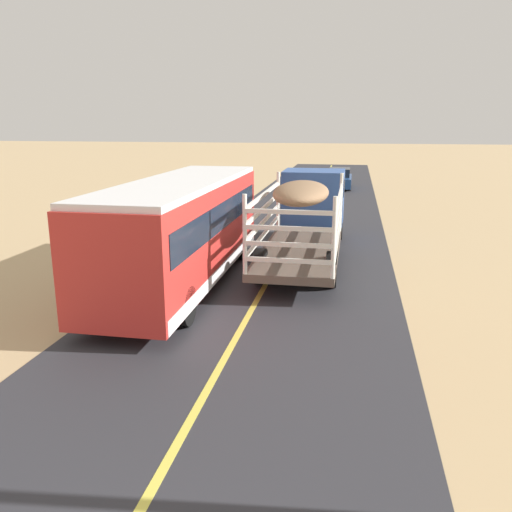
% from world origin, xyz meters
% --- Properties ---
extents(livestock_truck, '(2.53, 9.70, 3.02)m').
position_xyz_m(livestock_truck, '(0.90, 17.96, 1.79)').
color(livestock_truck, '#3359A5').
rests_on(livestock_truck, road_surface).
extents(bus, '(2.54, 10.00, 3.21)m').
position_xyz_m(bus, '(-2.50, 12.91, 1.75)').
color(bus, red).
rests_on(bus, road_surface).
extents(car_far, '(1.80, 4.40, 1.46)m').
position_xyz_m(car_far, '(1.45, 37.95, 0.69)').
color(car_far, '#264C8C').
rests_on(car_far, road_surface).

